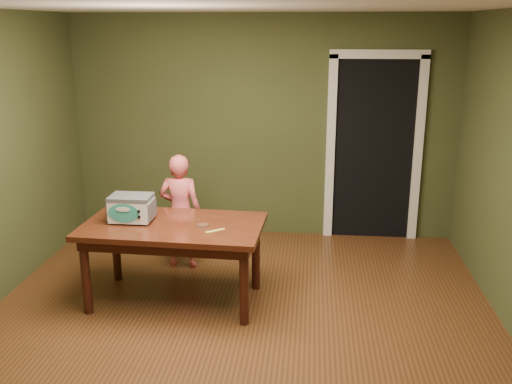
% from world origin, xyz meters
% --- Properties ---
extents(floor, '(5.00, 5.00, 0.00)m').
position_xyz_m(floor, '(0.00, 0.00, 0.00)').
color(floor, brown).
rests_on(floor, ground).
extents(room_shell, '(4.52, 5.02, 2.61)m').
position_xyz_m(room_shell, '(0.00, 0.00, 1.71)').
color(room_shell, '#3F4726').
rests_on(room_shell, ground).
extents(doorway, '(1.10, 0.66, 2.25)m').
position_xyz_m(doorway, '(1.30, 2.78, 1.06)').
color(doorway, black).
rests_on(doorway, ground).
extents(dining_table, '(1.64, 0.97, 0.75)m').
position_xyz_m(dining_table, '(-0.64, 0.60, 0.65)').
color(dining_table, '#3A170D').
rests_on(dining_table, floor).
extents(toy_oven, '(0.40, 0.27, 0.24)m').
position_xyz_m(toy_oven, '(-1.02, 0.63, 0.88)').
color(toy_oven, '#4C4F54').
rests_on(toy_oven, dining_table).
extents(baking_pan, '(0.10, 0.10, 0.02)m').
position_xyz_m(baking_pan, '(-0.35, 0.55, 0.76)').
color(baking_pan, silver).
rests_on(baking_pan, dining_table).
extents(spatula, '(0.16, 0.13, 0.01)m').
position_xyz_m(spatula, '(-0.23, 0.45, 0.75)').
color(spatula, '#EDE967').
rests_on(spatula, dining_table).
extents(child, '(0.46, 0.31, 1.21)m').
position_xyz_m(child, '(-0.75, 1.39, 0.60)').
color(child, '#E65E61').
rests_on(child, floor).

